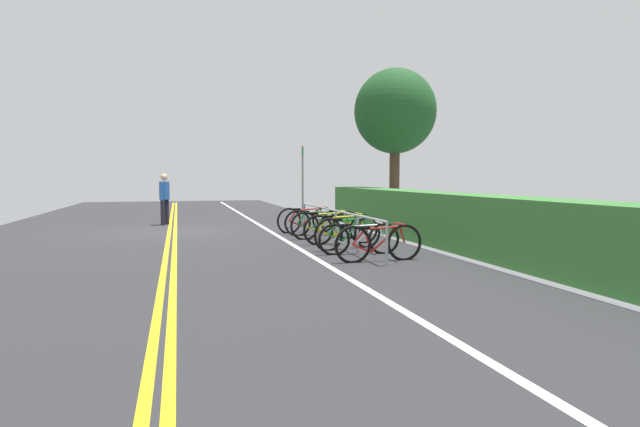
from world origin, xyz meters
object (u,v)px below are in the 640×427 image
object	(u,v)px
bicycle_5	(359,239)
tree_near_left	(395,112)
bike_rack	(336,218)
bicycle_6	(379,243)
bicycle_0	(307,220)
pedestrian	(164,196)
bicycle_1	(316,223)
bicycle_3	(341,229)
sign_post_near	(303,179)
bicycle_2	(326,225)
bicycle_4	(348,233)

from	to	relation	value
bicycle_5	tree_near_left	distance (m)	8.61
bike_rack	bicycle_6	distance (m)	2.60
bicycle_0	bicycle_6	size ratio (longest dim) A/B	1.02
pedestrian	tree_near_left	world-z (taller)	tree_near_left
bike_rack	bicycle_0	bearing A→B (deg)	-178.59
bicycle_1	tree_near_left	size ratio (longest dim) A/B	0.32
bicycle_5	pedestrian	world-z (taller)	pedestrian
tree_near_left	bicycle_3	bearing A→B (deg)	-34.26
bicycle_6	sign_post_near	world-z (taller)	sign_post_near
bicycle_1	bicycle_3	size ratio (longest dim) A/B	0.92
bike_rack	sign_post_near	world-z (taller)	sign_post_near
bicycle_1	bicycle_5	bearing A→B (deg)	-0.18
bicycle_2	bicycle_3	world-z (taller)	bicycle_2
bicycle_1	pedestrian	xyz separation A→B (m)	(-4.20, -3.91, 0.60)
bicycle_5	bicycle_1	bearing A→B (deg)	179.82
bicycle_5	pedestrian	distance (m)	8.58
bicycle_3	bicycle_5	xyz separation A→B (m)	(1.61, -0.14, -0.03)
bike_rack	bicycle_0	xyz separation A→B (m)	(-2.56, -0.06, -0.24)
sign_post_near	bicycle_2	bearing A→B (deg)	-2.58
bicycle_2	bicycle_6	distance (m)	3.51
bicycle_3	pedestrian	world-z (taller)	pedestrian
bicycle_1	bicycle_2	world-z (taller)	bicycle_2
bicycle_0	tree_near_left	bearing A→B (deg)	125.46
bicycle_0	bicycle_6	world-z (taller)	bicycle_0
bicycle_5	tree_near_left	world-z (taller)	tree_near_left
bicycle_5	bicycle_0	bearing A→B (deg)	-179.46
bike_rack	tree_near_left	xyz separation A→B (m)	(-5.27, 3.74, 3.16)
bicycle_3	bicycle_4	distance (m)	0.86
bicycle_1	sign_post_near	size ratio (longest dim) A/B	0.67
bicycle_6	bicycle_0	bearing A→B (deg)	-178.89
pedestrian	sign_post_near	size ratio (longest dim) A/B	0.66
bike_rack	bicycle_2	bearing A→B (deg)	177.95
bike_rack	bicycle_5	xyz separation A→B (m)	(1.67, -0.02, -0.28)
bicycle_5	bicycle_6	world-z (taller)	bicycle_6
bicycle_1	sign_post_near	world-z (taller)	sign_post_near
bicycle_0	bicycle_3	distance (m)	2.62
bicycle_6	sign_post_near	bearing A→B (deg)	178.82
bicycle_3	bicycle_6	bearing A→B (deg)	-1.72
bicycle_4	bicycle_0	bearing A→B (deg)	-178.86
bicycle_4	bicycle_6	distance (m)	1.68
bicycle_0	sign_post_near	xyz separation A→B (m)	(-1.46, 0.24, 1.12)
bicycle_4	bicycle_5	bearing A→B (deg)	-2.21
bicycle_0	bicycle_4	world-z (taller)	bicycle_0
bicycle_5	sign_post_near	distance (m)	5.80
pedestrian	tree_near_left	xyz separation A→B (m)	(0.68, 7.66, 2.81)
bicycle_0	bicycle_2	bearing A→B (deg)	3.35
pedestrian	bicycle_4	bearing A→B (deg)	29.82
bicycle_0	sign_post_near	size ratio (longest dim) A/B	0.72
bike_rack	pedestrian	xyz separation A→B (m)	(-5.94, -3.92, 0.35)
bicycle_3	bicycle_6	xyz separation A→B (m)	(2.53, -0.08, -0.01)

